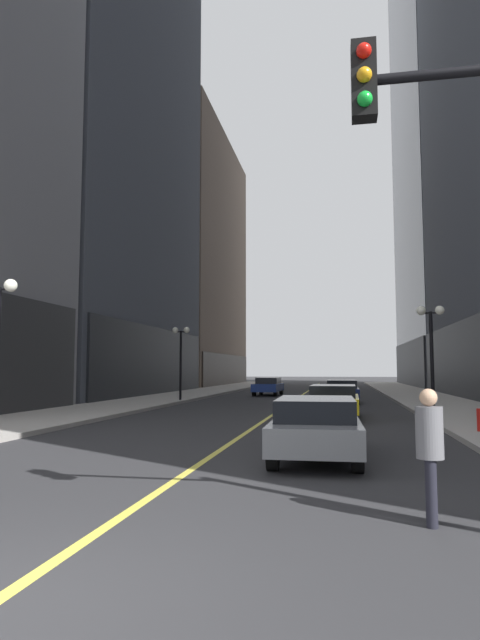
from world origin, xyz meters
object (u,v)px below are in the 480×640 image
pedestrian_in_grey_suit (430,445)px  car_navy (342,390)px  car_grey (316,425)px  car_yellow (334,400)px  street_lamp_left_far (181,347)px  car_blue (268,386)px  street_lamp_right_mid (431,336)px

pedestrian_in_grey_suit → car_navy: bearing=92.4°
car_grey → car_yellow: size_ratio=0.97×
car_yellow → street_lamp_left_far: (-8.99, 8.90, 2.53)m
car_blue → pedestrian_in_grey_suit: bearing=-79.0°
car_yellow → car_blue: (-5.02, 18.19, -0.00)m
car_navy → car_blue: size_ratio=1.12×
street_lamp_right_mid → car_navy: bearing=109.6°
car_yellow → pedestrian_in_grey_suit: bearing=-84.6°
car_yellow → car_navy: 10.00m
car_yellow → car_navy: (0.35, 9.99, -0.00)m
car_grey → street_lamp_right_mid: 11.20m
car_blue → car_grey: bearing=-80.3°
car_yellow → car_navy: same height
pedestrian_in_grey_suit → street_lamp_left_far: (-10.38, 23.63, 2.27)m
car_grey → car_yellow: bearing=88.6°
car_blue → pedestrian_in_grey_suit: pedestrian_in_grey_suit is taller
pedestrian_in_grey_suit → street_lamp_right_mid: (2.42, 14.99, 2.27)m
pedestrian_in_grey_suit → street_lamp_left_far: size_ratio=0.38×
car_grey → street_lamp_left_far: bearing=115.0°
car_grey → car_navy: (0.59, 19.85, 0.00)m
car_grey → car_yellow: 9.86m
car_navy → street_lamp_left_far: (-9.34, -1.09, 2.54)m
car_navy → street_lamp_left_far: street_lamp_left_far is taller
pedestrian_in_grey_suit → street_lamp_right_mid: street_lamp_right_mid is taller
car_yellow → car_blue: size_ratio=1.15×
car_yellow → street_lamp_right_mid: street_lamp_right_mid is taller
car_yellow → street_lamp_left_far: size_ratio=1.09×
car_grey → car_navy: size_ratio=1.00×
car_blue → street_lamp_left_far: size_ratio=0.94×
car_navy → pedestrian_in_grey_suit: pedestrian_in_grey_suit is taller
car_grey → car_navy: same height
car_grey → street_lamp_right_mid: street_lamp_right_mid is taller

